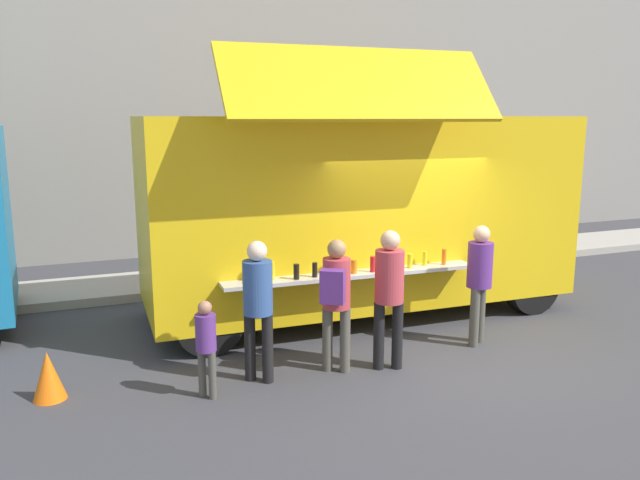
{
  "coord_description": "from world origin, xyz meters",
  "views": [
    {
      "loc": [
        -4.32,
        -6.72,
        3.07
      ],
      "look_at": [
        -1.02,
        1.63,
        1.3
      ],
      "focal_mm": 35.07,
      "sensor_mm": 36.0,
      "label": 1
    }
  ],
  "objects_px": {
    "food_truck_main": "(359,208)",
    "customer_mid_with_backpack": "(336,293)",
    "customer_extra_browsing": "(479,274)",
    "child_near_queue": "(206,340)",
    "trash_bin": "(471,238)",
    "customer_rear_waiting": "(258,299)",
    "customer_front_ordering": "(389,287)",
    "traffic_cone_orange": "(48,376)"
  },
  "relations": [
    {
      "from": "customer_front_ordering",
      "to": "child_near_queue",
      "type": "bearing_deg",
      "value": 107.27
    },
    {
      "from": "traffic_cone_orange",
      "to": "customer_front_ordering",
      "type": "relative_size",
      "value": 0.32
    },
    {
      "from": "traffic_cone_orange",
      "to": "trash_bin",
      "type": "relative_size",
      "value": 0.53
    },
    {
      "from": "customer_extra_browsing",
      "to": "child_near_queue",
      "type": "xyz_separation_m",
      "value": [
        -3.78,
        -0.3,
        -0.32
      ]
    },
    {
      "from": "customer_front_ordering",
      "to": "child_near_queue",
      "type": "relative_size",
      "value": 1.56
    },
    {
      "from": "child_near_queue",
      "to": "customer_rear_waiting",
      "type": "bearing_deg",
      "value": -19.98
    },
    {
      "from": "customer_extra_browsing",
      "to": "trash_bin",
      "type": "bearing_deg",
      "value": -67.64
    },
    {
      "from": "customer_extra_browsing",
      "to": "customer_front_ordering",
      "type": "bearing_deg",
      "value": 67.61
    },
    {
      "from": "customer_front_ordering",
      "to": "customer_rear_waiting",
      "type": "relative_size",
      "value": 1.03
    },
    {
      "from": "food_truck_main",
      "to": "customer_mid_with_backpack",
      "type": "bearing_deg",
      "value": -120.05
    },
    {
      "from": "food_truck_main",
      "to": "traffic_cone_orange",
      "type": "xyz_separation_m",
      "value": [
        -4.52,
        -1.63,
        -1.41
      ]
    },
    {
      "from": "customer_mid_with_backpack",
      "to": "child_near_queue",
      "type": "relative_size",
      "value": 1.48
    },
    {
      "from": "customer_mid_with_backpack",
      "to": "customer_rear_waiting",
      "type": "bearing_deg",
      "value": 117.45
    },
    {
      "from": "customer_mid_with_backpack",
      "to": "child_near_queue",
      "type": "distance_m",
      "value": 1.64
    },
    {
      "from": "child_near_queue",
      "to": "customer_front_ordering",
      "type": "bearing_deg",
      "value": -38.16
    },
    {
      "from": "trash_bin",
      "to": "customer_rear_waiting",
      "type": "relative_size",
      "value": 0.61
    },
    {
      "from": "customer_mid_with_backpack",
      "to": "food_truck_main",
      "type": "bearing_deg",
      "value": 2.06
    },
    {
      "from": "traffic_cone_orange",
      "to": "child_near_queue",
      "type": "bearing_deg",
      "value": -19.86
    },
    {
      "from": "food_truck_main",
      "to": "child_near_queue",
      "type": "height_order",
      "value": "food_truck_main"
    },
    {
      "from": "customer_front_ordering",
      "to": "child_near_queue",
      "type": "distance_m",
      "value": 2.28
    },
    {
      "from": "trash_bin",
      "to": "child_near_queue",
      "type": "relative_size",
      "value": 0.92
    },
    {
      "from": "customer_rear_waiting",
      "to": "traffic_cone_orange",
      "type": "bearing_deg",
      "value": 119.11
    },
    {
      "from": "customer_mid_with_backpack",
      "to": "customer_extra_browsing",
      "type": "relative_size",
      "value": 1.0
    },
    {
      "from": "trash_bin",
      "to": "customer_rear_waiting",
      "type": "height_order",
      "value": "customer_rear_waiting"
    },
    {
      "from": "customer_rear_waiting",
      "to": "child_near_queue",
      "type": "height_order",
      "value": "customer_rear_waiting"
    },
    {
      "from": "food_truck_main",
      "to": "customer_front_ordering",
      "type": "relative_size",
      "value": 3.78
    },
    {
      "from": "trash_bin",
      "to": "customer_rear_waiting",
      "type": "distance_m",
      "value": 7.4
    },
    {
      "from": "child_near_queue",
      "to": "trash_bin",
      "type": "bearing_deg",
      "value": -3.59
    },
    {
      "from": "food_truck_main",
      "to": "customer_rear_waiting",
      "type": "height_order",
      "value": "food_truck_main"
    },
    {
      "from": "trash_bin",
      "to": "customer_mid_with_backpack",
      "type": "bearing_deg",
      "value": -138.71
    },
    {
      "from": "trash_bin",
      "to": "customer_front_ordering",
      "type": "xyz_separation_m",
      "value": [
        -4.39,
        -4.55,
        0.53
      ]
    },
    {
      "from": "customer_mid_with_backpack",
      "to": "child_near_queue",
      "type": "xyz_separation_m",
      "value": [
        -1.6,
        -0.12,
        -0.34
      ]
    },
    {
      "from": "customer_extra_browsing",
      "to": "child_near_queue",
      "type": "relative_size",
      "value": 1.48
    },
    {
      "from": "traffic_cone_orange",
      "to": "customer_mid_with_backpack",
      "type": "bearing_deg",
      "value": -8.36
    },
    {
      "from": "traffic_cone_orange",
      "to": "customer_front_ordering",
      "type": "xyz_separation_m",
      "value": [
        3.89,
        -0.6,
        0.77
      ]
    },
    {
      "from": "trash_bin",
      "to": "customer_extra_browsing",
      "type": "height_order",
      "value": "customer_extra_browsing"
    },
    {
      "from": "customer_front_ordering",
      "to": "customer_mid_with_backpack",
      "type": "xyz_separation_m",
      "value": [
        -0.65,
        0.12,
        -0.03
      ]
    },
    {
      "from": "customer_rear_waiting",
      "to": "child_near_queue",
      "type": "relative_size",
      "value": 1.52
    },
    {
      "from": "food_truck_main",
      "to": "customer_front_ordering",
      "type": "height_order",
      "value": "food_truck_main"
    },
    {
      "from": "food_truck_main",
      "to": "child_near_queue",
      "type": "xyz_separation_m",
      "value": [
        -2.88,
        -2.22,
        -1.01
      ]
    },
    {
      "from": "trash_bin",
      "to": "customer_mid_with_backpack",
      "type": "xyz_separation_m",
      "value": [
        -5.04,
        -4.43,
        0.49
      ]
    },
    {
      "from": "trash_bin",
      "to": "customer_front_ordering",
      "type": "distance_m",
      "value": 6.35
    }
  ]
}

